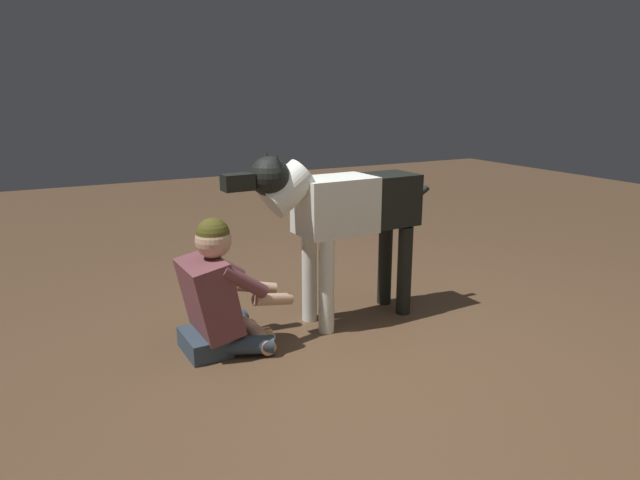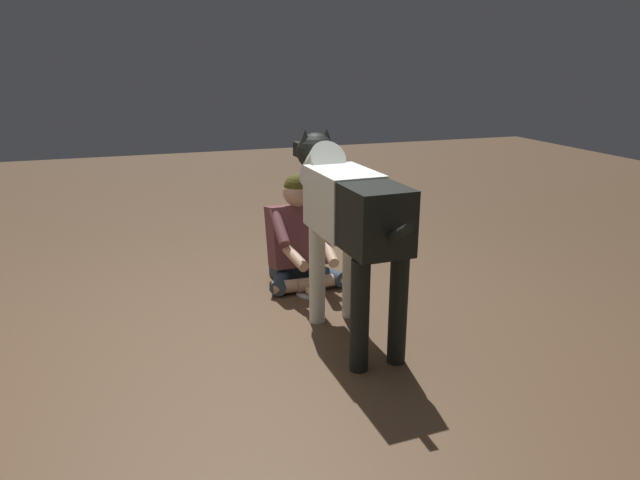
% 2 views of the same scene
% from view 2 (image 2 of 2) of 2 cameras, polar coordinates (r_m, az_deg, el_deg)
% --- Properties ---
extents(ground_plane, '(14.55, 14.55, 0.00)m').
position_cam_2_polar(ground_plane, '(3.36, -6.10, -10.35)').
color(ground_plane, brown).
extents(person_sitting_on_floor, '(0.66, 0.58, 0.81)m').
position_cam_2_polar(person_sitting_on_floor, '(4.12, -2.18, 0.11)').
color(person_sitting_on_floor, '#2E3E4B').
rests_on(person_sitting_on_floor, ground).
extents(large_dog, '(1.52, 0.35, 1.16)m').
position_cam_2_polar(large_dog, '(3.22, 2.74, 3.02)').
color(large_dog, silver).
rests_on(large_dog, ground).
extents(hot_dog_on_plate, '(0.21, 0.21, 0.06)m').
position_cam_2_polar(hot_dog_on_plate, '(4.00, -0.95, -5.08)').
color(hot_dog_on_plate, silver).
rests_on(hot_dog_on_plate, ground).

